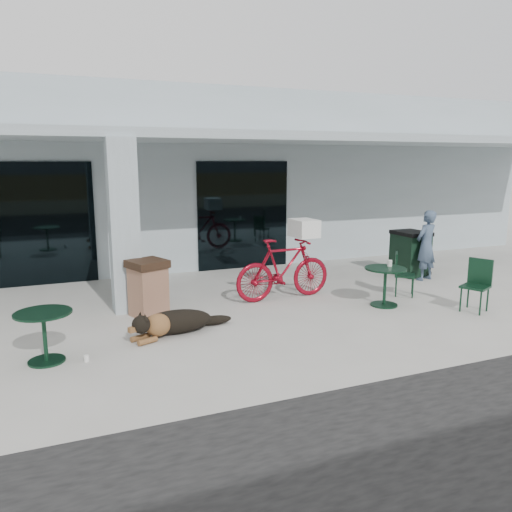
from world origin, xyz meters
name	(u,v)px	position (x,y,z in m)	size (l,w,h in m)	color
ground	(249,340)	(0.00, 0.00, 0.00)	(80.00, 80.00, 0.00)	#B5B3AA
building	(146,176)	(0.00, 8.50, 2.25)	(22.00, 7.00, 4.50)	#AAB9C1
storefront_glass_left	(27,225)	(-3.20, 4.98, 1.35)	(2.80, 0.06, 2.70)	black
storefront_glass_right	(243,215)	(1.80, 4.98, 1.35)	(2.40, 0.06, 2.70)	black
column	(124,226)	(-1.50, 2.30, 1.56)	(0.50, 0.50, 3.12)	#AAB9C1
overhang	(185,136)	(0.00, 3.60, 3.21)	(22.00, 2.80, 0.18)	#AAB9C1
bicycle	(284,269)	(1.48, 1.90, 0.61)	(0.58, 2.04, 1.23)	maroon
laundry_basket	(304,228)	(1.93, 1.92, 1.40)	(0.59, 0.43, 0.35)	white
dog	(176,320)	(-0.97, 0.70, 0.22)	(1.34, 0.45, 0.45)	black
cup_near_dog	(86,358)	(-2.38, 0.06, 0.04)	(0.07, 0.07, 0.09)	white
cafe_table_near	(45,337)	(-2.88, 0.26, 0.36)	(0.76, 0.76, 0.71)	#123421
cafe_table_far	(385,287)	(3.07, 0.75, 0.37)	(0.78, 0.78, 0.74)	#123421
cafe_chair_far_a	(405,274)	(3.88, 1.20, 0.44)	(0.40, 0.44, 0.88)	#123421
cafe_chair_far_b	(475,286)	(4.36, -0.18, 0.48)	(0.43, 0.47, 0.96)	#123421
person	(426,245)	(5.20, 2.14, 0.81)	(0.59, 0.39, 1.61)	#3F526A
cup_on_table	(390,263)	(3.22, 0.84, 0.80)	(0.09, 0.09, 0.12)	white
trash_receptacle	(148,288)	(-1.20, 1.80, 0.51)	(0.59, 0.59, 1.01)	#895E47
wheeled_bin	(410,253)	(5.21, 2.69, 0.53)	(0.66, 0.83, 1.06)	black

